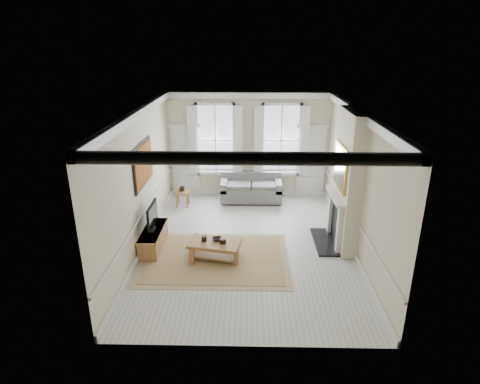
{
  "coord_description": "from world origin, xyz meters",
  "views": [
    {
      "loc": [
        0.02,
        -9.05,
        4.87
      ],
      "look_at": [
        -0.2,
        0.54,
        1.25
      ],
      "focal_mm": 30.0,
      "sensor_mm": 36.0,
      "label": 1
    }
  ],
  "objects_px": {
    "coffee_table": "(215,245)",
    "tv_stand": "(153,239)",
    "sofa": "(251,190)",
    "side_table": "(182,194)"
  },
  "relations": [
    {
      "from": "side_table",
      "to": "coffee_table",
      "type": "xyz_separation_m",
      "value": [
        1.28,
        -3.27,
        -0.03
      ]
    },
    {
      "from": "coffee_table",
      "to": "side_table",
      "type": "bearing_deg",
      "value": 122.77
    },
    {
      "from": "side_table",
      "to": "tv_stand",
      "type": "height_order",
      "value": "tv_stand"
    },
    {
      "from": "side_table",
      "to": "tv_stand",
      "type": "distance_m",
      "value": 2.79
    },
    {
      "from": "sofa",
      "to": "side_table",
      "type": "height_order",
      "value": "sofa"
    },
    {
      "from": "side_table",
      "to": "tv_stand",
      "type": "bearing_deg",
      "value": -96.07
    },
    {
      "from": "coffee_table",
      "to": "tv_stand",
      "type": "bearing_deg",
      "value": 173.91
    },
    {
      "from": "tv_stand",
      "to": "coffee_table",
      "type": "bearing_deg",
      "value": -17.53
    },
    {
      "from": "sofa",
      "to": "side_table",
      "type": "bearing_deg",
      "value": -166.42
    },
    {
      "from": "sofa",
      "to": "coffee_table",
      "type": "xyz_separation_m",
      "value": [
        -0.87,
        -3.79,
        0.0
      ]
    }
  ]
}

